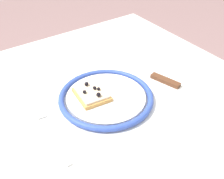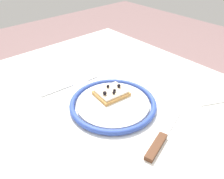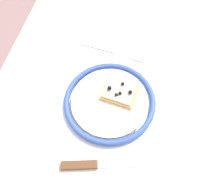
# 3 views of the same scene
# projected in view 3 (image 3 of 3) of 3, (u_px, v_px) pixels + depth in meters

# --- Properties ---
(ground_plane) EXTENTS (6.00, 6.00, 0.00)m
(ground_plane) POSITION_uv_depth(u_px,v_px,m) (121.00, 162.00, 1.44)
(ground_plane) COLOR gray
(dining_table) EXTENTS (0.93, 0.76, 0.71)m
(dining_table) POSITION_uv_depth(u_px,v_px,m) (126.00, 109.00, 0.91)
(dining_table) COLOR white
(dining_table) RESTS_ON ground_plane
(plate) EXTENTS (0.25, 0.25, 0.02)m
(plate) POSITION_uv_depth(u_px,v_px,m) (110.00, 102.00, 0.80)
(plate) COLOR white
(plate) RESTS_ON dining_table
(pizza_slice_near) EXTENTS (0.09, 0.10, 0.03)m
(pizza_slice_near) POSITION_uv_depth(u_px,v_px,m) (120.00, 92.00, 0.80)
(pizza_slice_near) COLOR tan
(pizza_slice_near) RESTS_ON plate
(knife) EXTENTS (0.09, 0.24, 0.01)m
(knife) POSITION_uv_depth(u_px,v_px,m) (93.00, 165.00, 0.72)
(knife) COLOR silver
(knife) RESTS_ON dining_table
(fork) EXTENTS (0.03, 0.20, 0.00)m
(fork) POSITION_uv_depth(u_px,v_px,m) (113.00, 51.00, 0.89)
(fork) COLOR silver
(fork) RESTS_ON dining_table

